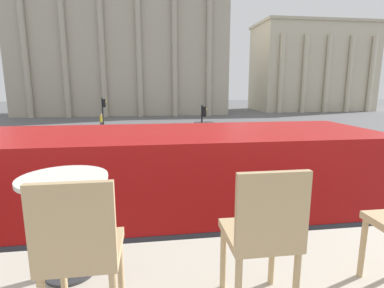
{
  "coord_description": "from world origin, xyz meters",
  "views": [
    {
      "loc": [
        1.15,
        -2.43,
        5.03
      ],
      "look_at": [
        3.68,
        15.39,
        1.5
      ],
      "focal_mm": 28.0,
      "sensor_mm": 36.0,
      "label": 1
    }
  ],
  "objects_px": {
    "cafe_chair_1": "(263,232)",
    "car_silver": "(227,135)",
    "traffic_light_near": "(100,151)",
    "traffic_light_mid": "(203,124)",
    "cafe_dining_table": "(65,203)",
    "plaza_building_right": "(311,68)",
    "traffic_light_far": "(104,114)",
    "cafe_chair_0": "(80,249)",
    "pedestrian_yellow": "(101,121)",
    "double_decker_bus": "(84,230)",
    "plaza_building_left": "(123,38)",
    "car_black": "(206,129)",
    "pedestrian_white": "(194,163)",
    "pedestrian_grey": "(288,159)"
  },
  "relations": [
    {
      "from": "double_decker_bus",
      "to": "cafe_chair_1",
      "type": "height_order",
      "value": "cafe_chair_1"
    },
    {
      "from": "double_decker_bus",
      "to": "car_silver",
      "type": "bearing_deg",
      "value": 63.23
    },
    {
      "from": "traffic_light_far",
      "to": "pedestrian_white",
      "type": "height_order",
      "value": "traffic_light_far"
    },
    {
      "from": "double_decker_bus",
      "to": "cafe_chair_0",
      "type": "height_order",
      "value": "cafe_chair_0"
    },
    {
      "from": "pedestrian_grey",
      "to": "pedestrian_yellow",
      "type": "height_order",
      "value": "pedestrian_yellow"
    },
    {
      "from": "cafe_chair_0",
      "to": "traffic_light_far",
      "type": "xyz_separation_m",
      "value": [
        -3.53,
        24.99,
        -1.6
      ]
    },
    {
      "from": "traffic_light_near",
      "to": "pedestrian_yellow",
      "type": "relative_size",
      "value": 1.79
    },
    {
      "from": "plaza_building_right",
      "to": "pedestrian_yellow",
      "type": "relative_size",
      "value": 12.82
    },
    {
      "from": "car_silver",
      "to": "pedestrian_yellow",
      "type": "height_order",
      "value": "pedestrian_yellow"
    },
    {
      "from": "cafe_dining_table",
      "to": "traffic_light_mid",
      "type": "distance_m",
      "value": 18.87
    },
    {
      "from": "pedestrian_yellow",
      "to": "cafe_chair_1",
      "type": "bearing_deg",
      "value": 150.18
    },
    {
      "from": "traffic_light_near",
      "to": "traffic_light_mid",
      "type": "relative_size",
      "value": 0.88
    },
    {
      "from": "cafe_chair_0",
      "to": "cafe_dining_table",
      "type": "bearing_deg",
      "value": 114.39
    },
    {
      "from": "cafe_chair_1",
      "to": "traffic_light_far",
      "type": "bearing_deg",
      "value": 99.29
    },
    {
      "from": "cafe_chair_1",
      "to": "car_silver",
      "type": "xyz_separation_m",
      "value": [
        6.15,
        24.03,
        -3.5
      ]
    },
    {
      "from": "pedestrian_white",
      "to": "double_decker_bus",
      "type": "bearing_deg",
      "value": -5.63
    },
    {
      "from": "cafe_dining_table",
      "to": "car_black",
      "type": "distance_m",
      "value": 28.42
    },
    {
      "from": "traffic_light_near",
      "to": "traffic_light_far",
      "type": "distance_m",
      "value": 13.2
    },
    {
      "from": "traffic_light_near",
      "to": "traffic_light_mid",
      "type": "height_order",
      "value": "traffic_light_mid"
    },
    {
      "from": "double_decker_bus",
      "to": "plaza_building_left",
      "type": "bearing_deg",
      "value": 88.53
    },
    {
      "from": "pedestrian_yellow",
      "to": "car_silver",
      "type": "bearing_deg",
      "value": -168.85
    },
    {
      "from": "plaza_building_left",
      "to": "car_silver",
      "type": "xyz_separation_m",
      "value": [
        11.03,
        -29.94,
        -12.42
      ]
    },
    {
      "from": "plaza_building_right",
      "to": "pedestrian_yellow",
      "type": "height_order",
      "value": "plaza_building_right"
    },
    {
      "from": "traffic_light_far",
      "to": "pedestrian_white",
      "type": "xyz_separation_m",
      "value": [
        6.18,
        -11.19,
        -1.62
      ]
    },
    {
      "from": "pedestrian_yellow",
      "to": "plaza_building_left",
      "type": "bearing_deg",
      "value": -43.71
    },
    {
      "from": "cafe_chair_0",
      "to": "traffic_light_far",
      "type": "bearing_deg",
      "value": 101.55
    },
    {
      "from": "cafe_chair_0",
      "to": "car_black",
      "type": "height_order",
      "value": "cafe_chair_0"
    },
    {
      "from": "traffic_light_far",
      "to": "car_black",
      "type": "bearing_deg",
      "value": 18.03
    },
    {
      "from": "cafe_dining_table",
      "to": "pedestrian_grey",
      "type": "bearing_deg",
      "value": 58.19
    },
    {
      "from": "plaza_building_left",
      "to": "car_silver",
      "type": "relative_size",
      "value": 8.6
    },
    {
      "from": "double_decker_bus",
      "to": "traffic_light_mid",
      "type": "relative_size",
      "value": 3.0
    },
    {
      "from": "traffic_light_mid",
      "to": "pedestrian_yellow",
      "type": "distance_m",
      "value": 17.67
    },
    {
      "from": "traffic_light_mid",
      "to": "car_silver",
      "type": "height_order",
      "value": "traffic_light_mid"
    },
    {
      "from": "cafe_dining_table",
      "to": "traffic_light_near",
      "type": "relative_size",
      "value": 0.22
    },
    {
      "from": "traffic_light_near",
      "to": "double_decker_bus",
      "type": "bearing_deg",
      "value": -83.3
    },
    {
      "from": "cafe_chair_1",
      "to": "car_silver",
      "type": "distance_m",
      "value": 25.05
    },
    {
      "from": "car_black",
      "to": "traffic_light_far",
      "type": "bearing_deg",
      "value": -168.96
    },
    {
      "from": "traffic_light_near",
      "to": "pedestrian_white",
      "type": "height_order",
      "value": "traffic_light_near"
    },
    {
      "from": "car_silver",
      "to": "plaza_building_left",
      "type": "bearing_deg",
      "value": 74.17
    },
    {
      "from": "cafe_dining_table",
      "to": "car_black",
      "type": "height_order",
      "value": "cafe_dining_table"
    },
    {
      "from": "car_silver",
      "to": "pedestrian_white",
      "type": "distance_m",
      "value": 11.21
    },
    {
      "from": "double_decker_bus",
      "to": "car_black",
      "type": "relative_size",
      "value": 2.65
    },
    {
      "from": "plaza_building_right",
      "to": "cafe_chair_0",
      "type": "bearing_deg",
      "value": -120.16
    },
    {
      "from": "double_decker_bus",
      "to": "pedestrian_yellow",
      "type": "distance_m",
      "value": 30.25
    },
    {
      "from": "plaza_building_right",
      "to": "traffic_light_mid",
      "type": "bearing_deg",
      "value": -127.25
    },
    {
      "from": "traffic_light_mid",
      "to": "double_decker_bus",
      "type": "bearing_deg",
      "value": -108.37
    },
    {
      "from": "double_decker_bus",
      "to": "pedestrian_grey",
      "type": "xyz_separation_m",
      "value": [
        8.77,
        9.62,
        -1.3
      ]
    },
    {
      "from": "cafe_chair_0",
      "to": "pedestrian_white",
      "type": "bearing_deg",
      "value": 82.64
    },
    {
      "from": "traffic_light_near",
      "to": "car_silver",
      "type": "relative_size",
      "value": 0.78
    },
    {
      "from": "cafe_dining_table",
      "to": "traffic_light_near",
      "type": "bearing_deg",
      "value": 98.1
    }
  ]
}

